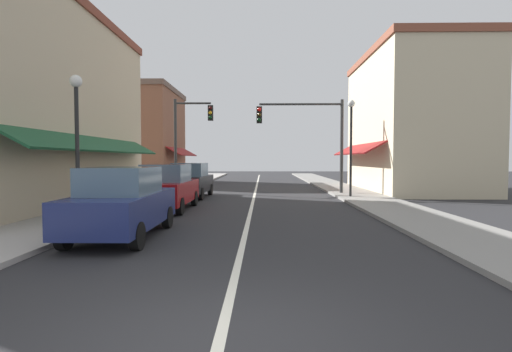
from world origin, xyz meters
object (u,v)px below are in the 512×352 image
at_px(parked_car_nearest_left, 122,203).
at_px(traffic_signal_mast_arm, 311,130).
at_px(traffic_signal_left_corner, 188,132).
at_px(street_lamp_right_mid, 351,133).
at_px(street_lamp_left_near, 77,123).
at_px(parked_car_second_left, 167,187).
at_px(parked_car_third_left, 190,180).

relative_size(parked_car_nearest_left, traffic_signal_mast_arm, 0.79).
xyz_separation_m(parked_car_nearest_left, traffic_signal_left_corner, (-1.01, 13.51, 2.73)).
bearing_deg(traffic_signal_left_corner, street_lamp_right_mid, -23.37).
distance_m(traffic_signal_left_corner, street_lamp_left_near, 11.73).
height_order(parked_car_second_left, parked_car_third_left, same).
xyz_separation_m(parked_car_nearest_left, parked_car_second_left, (-0.19, 5.23, 0.00)).
height_order(parked_car_second_left, traffic_signal_left_corner, traffic_signal_left_corner).
bearing_deg(parked_car_nearest_left, parked_car_third_left, 90.78).
relative_size(parked_car_third_left, traffic_signal_left_corner, 0.75).
distance_m(traffic_signal_mast_arm, traffic_signal_left_corner, 7.37).
bearing_deg(street_lamp_right_mid, traffic_signal_mast_arm, 130.22).
distance_m(parked_car_nearest_left, traffic_signal_mast_arm, 13.50).
height_order(parked_car_third_left, traffic_signal_left_corner, traffic_signal_left_corner).
relative_size(street_lamp_left_near, street_lamp_right_mid, 0.91).
bearing_deg(street_lamp_left_near, parked_car_nearest_left, -42.56).
xyz_separation_m(street_lamp_left_near, street_lamp_right_mid, (9.88, 7.83, 0.26)).
bearing_deg(traffic_signal_mast_arm, parked_car_second_left, -134.32).
bearing_deg(parked_car_second_left, parked_car_nearest_left, -87.61).
height_order(parked_car_second_left, street_lamp_left_near, street_lamp_left_near).
distance_m(parked_car_second_left, traffic_signal_mast_arm, 9.45).
relative_size(parked_car_nearest_left, traffic_signal_left_corner, 0.74).
relative_size(parked_car_third_left, street_lamp_left_near, 0.93).
distance_m(traffic_signal_mast_arm, street_lamp_right_mid, 2.70).
bearing_deg(traffic_signal_mast_arm, parked_car_third_left, -166.00).
distance_m(parked_car_third_left, street_lamp_left_near, 8.75).
distance_m(street_lamp_left_near, street_lamp_right_mid, 12.61).
bearing_deg(parked_car_nearest_left, parked_car_second_left, 91.59).
bearing_deg(parked_car_third_left, traffic_signal_left_corner, 104.83).
bearing_deg(traffic_signal_left_corner, street_lamp_left_near, -94.89).
height_order(parked_car_nearest_left, street_lamp_left_near, street_lamp_left_near).
distance_m(parked_car_nearest_left, parked_car_third_left, 10.13).
relative_size(traffic_signal_mast_arm, street_lamp_left_near, 1.18).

